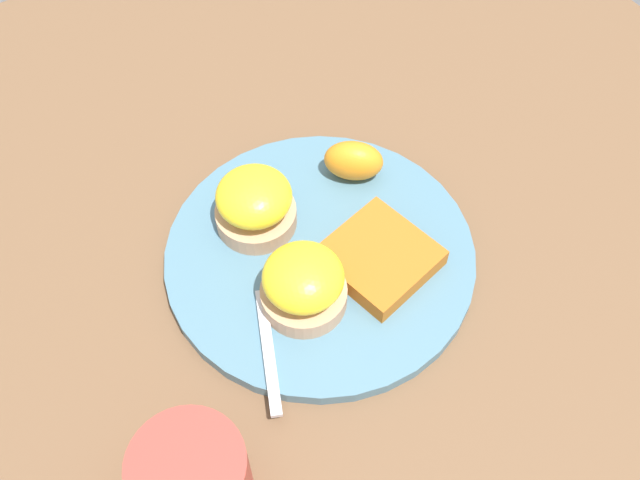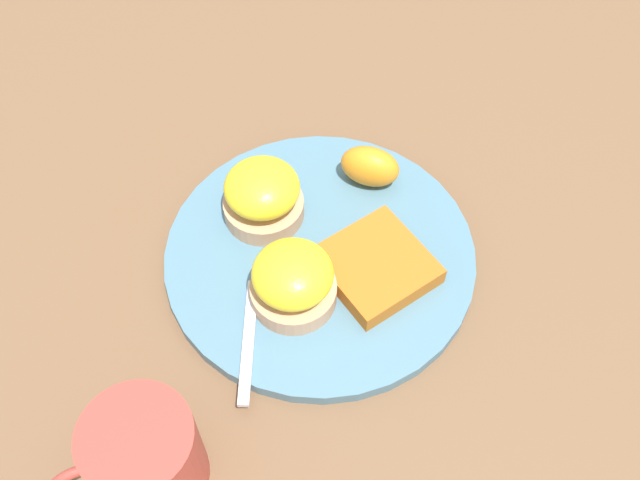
# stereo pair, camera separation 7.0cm
# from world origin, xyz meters

# --- Properties ---
(ground_plane) EXTENTS (1.10, 1.10, 0.00)m
(ground_plane) POSITION_xyz_m (0.00, 0.00, 0.00)
(ground_plane) COLOR brown
(plate) EXTENTS (0.30, 0.30, 0.01)m
(plate) POSITION_xyz_m (0.00, 0.00, 0.01)
(plate) COLOR slate
(plate) RESTS_ON ground_plane
(sandwich_benedict_left) EXTENTS (0.08, 0.08, 0.06)m
(sandwich_benedict_left) POSITION_xyz_m (0.03, -0.06, 0.04)
(sandwich_benedict_left) COLOR tan
(sandwich_benedict_left) RESTS_ON plate
(sandwich_benedict_right) EXTENTS (0.08, 0.08, 0.06)m
(sandwich_benedict_right) POSITION_xyz_m (0.04, 0.04, 0.04)
(sandwich_benedict_right) COLOR tan
(sandwich_benedict_right) RESTS_ON plate
(hashbrown_patty) EXTENTS (0.11, 0.11, 0.02)m
(hashbrown_patty) POSITION_xyz_m (-0.04, 0.04, 0.02)
(hashbrown_patty) COLOR #B3611C
(hashbrown_patty) RESTS_ON plate
(orange_wedge) EXTENTS (0.07, 0.07, 0.04)m
(orange_wedge) POSITION_xyz_m (-0.08, -0.06, 0.04)
(orange_wedge) COLOR orange
(orange_wedge) RESTS_ON plate
(fork) EXTENTS (0.11, 0.22, 0.00)m
(fork) POSITION_xyz_m (0.07, -0.00, 0.02)
(fork) COLOR silver
(fork) RESTS_ON plate
(cup) EXTENTS (0.12, 0.09, 0.09)m
(cup) POSITION_xyz_m (0.21, 0.14, 0.05)
(cup) COLOR #B23D33
(cup) RESTS_ON ground_plane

